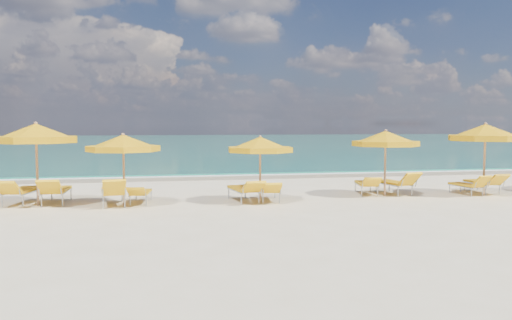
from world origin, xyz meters
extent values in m
plane|color=beige|center=(0.00, 0.00, 0.00)|extent=(120.00, 120.00, 0.00)
cube|color=#126A56|center=(0.00, 48.00, 0.00)|extent=(120.00, 80.00, 0.30)
cube|color=tan|center=(0.00, 7.40, 0.00)|extent=(120.00, 2.60, 0.01)
cube|color=white|center=(0.00, 8.20, 0.00)|extent=(120.00, 1.20, 0.03)
cube|color=white|center=(-6.00, 17.00, 0.00)|extent=(14.00, 0.36, 0.05)
cube|color=white|center=(8.00, 24.00, 0.00)|extent=(18.00, 0.30, 0.05)
cylinder|color=tan|center=(-6.85, 0.45, 1.20)|extent=(0.07, 0.07, 2.41)
cone|color=#F3AE0C|center=(-6.85, 0.45, 2.21)|extent=(2.99, 2.99, 0.48)
cylinder|color=#F3AE0C|center=(-6.85, 0.45, 1.98)|extent=(3.02, 3.02, 0.19)
sphere|color=tan|center=(-6.85, 0.45, 2.46)|extent=(0.11, 0.11, 0.11)
cylinder|color=tan|center=(-4.30, -0.15, 1.04)|extent=(0.06, 0.06, 2.09)
cone|color=#F3AE0C|center=(-4.30, -0.15, 1.92)|extent=(2.29, 2.29, 0.42)
cylinder|color=#F3AE0C|center=(-4.30, -0.15, 1.72)|extent=(2.31, 2.31, 0.17)
sphere|color=tan|center=(-4.30, -0.15, 2.13)|extent=(0.09, 0.09, 0.09)
cylinder|color=tan|center=(-0.21, -0.26, 1.00)|extent=(0.06, 0.06, 2.01)
cone|color=#F3AE0C|center=(-0.21, -0.26, 1.85)|extent=(2.58, 2.58, 0.40)
cylinder|color=#F3AE0C|center=(-0.21, -0.26, 1.65)|extent=(2.60, 2.60, 0.16)
sphere|color=tan|center=(-0.21, -0.26, 2.05)|extent=(0.09, 0.09, 0.09)
cylinder|color=tan|center=(4.21, 0.32, 1.08)|extent=(0.07, 0.07, 2.17)
cone|color=#F3AE0C|center=(4.21, 0.32, 1.99)|extent=(2.90, 2.90, 0.43)
cylinder|color=#F3AE0C|center=(4.21, 0.32, 1.78)|extent=(2.92, 2.92, 0.17)
sphere|color=tan|center=(4.21, 0.32, 2.21)|extent=(0.10, 0.10, 0.10)
cylinder|color=tan|center=(7.59, -0.18, 1.20)|extent=(0.07, 0.07, 2.39)
cone|color=#F3AE0C|center=(7.59, -0.18, 2.20)|extent=(2.64, 2.64, 0.48)
cylinder|color=#F3AE0C|center=(7.59, -0.18, 1.97)|extent=(2.66, 2.66, 0.19)
sphere|color=tan|center=(7.59, -0.18, 2.44)|extent=(0.11, 0.11, 0.11)
cube|color=#F3B30E|center=(-7.38, 0.96, 0.42)|extent=(0.89, 1.54, 0.09)
cube|color=#F3B30E|center=(-7.56, -0.03, 0.62)|extent=(0.74, 0.72, 0.46)
cube|color=#F3B30E|center=(-6.39, 0.87, 0.41)|extent=(0.66, 1.43, 0.09)
cube|color=#F3B30E|center=(-6.40, -0.10, 0.62)|extent=(0.64, 0.59, 0.48)
cube|color=#F3B30E|center=(-4.66, 0.20, 0.42)|extent=(0.82, 1.51, 0.09)
cube|color=#F3B30E|center=(-4.53, -0.76, 0.64)|extent=(0.71, 0.64, 0.51)
cube|color=#F3B30E|center=(-3.83, 0.41, 0.33)|extent=(0.65, 1.21, 0.07)
cube|color=#F3B30E|center=(-3.93, -0.40, 0.46)|extent=(0.57, 0.57, 0.31)
cube|color=#F3B30E|center=(-0.68, 0.17, 0.40)|extent=(0.84, 1.46, 0.08)
cube|color=#F3B30E|center=(-0.51, -0.77, 0.57)|extent=(0.70, 0.69, 0.41)
cube|color=#F3B30E|center=(0.17, 0.15, 0.36)|extent=(0.68, 1.29, 0.08)
cube|color=#F3B30E|center=(0.08, -0.71, 0.51)|extent=(0.60, 0.59, 0.37)
cube|color=#F3B30E|center=(3.80, 0.94, 0.37)|extent=(0.83, 1.38, 0.08)
cube|color=#F3B30E|center=(3.61, 0.05, 0.52)|extent=(0.68, 0.67, 0.37)
cube|color=#F3B30E|center=(4.75, 0.83, 0.39)|extent=(0.86, 1.46, 0.08)
cube|color=#F3B30E|center=(4.92, -0.07, 0.61)|extent=(0.70, 0.64, 0.49)
cube|color=#F3B30E|center=(7.16, 0.23, 0.33)|extent=(0.67, 1.21, 0.07)
cube|color=#F3B30E|center=(7.27, -0.53, 0.53)|extent=(0.57, 0.50, 0.44)
cube|color=#F3B30E|center=(7.97, 0.52, 0.37)|extent=(0.59, 1.30, 0.08)
cube|color=#F3B30E|center=(7.98, -0.37, 0.56)|extent=(0.58, 0.54, 0.43)
camera|label=1|loc=(-3.21, -15.31, 2.45)|focal=35.00mm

